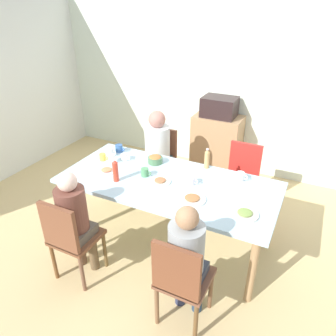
# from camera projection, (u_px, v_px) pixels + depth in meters

# --- Properties ---
(ground_plane) EXTENTS (6.73, 6.73, 0.00)m
(ground_plane) POSITION_uv_depth(u_px,v_px,m) (168.00, 239.00, 3.61)
(ground_plane) COLOR tan
(wall_back) EXTENTS (5.85, 0.12, 2.60)m
(wall_back) POSITION_uv_depth(u_px,v_px,m) (231.00, 84.00, 4.63)
(wall_back) COLOR silver
(wall_back) RESTS_ON ground_plane
(dining_table) EXTENTS (2.21, 1.02, 0.77)m
(dining_table) POSITION_uv_depth(u_px,v_px,m) (168.00, 187.00, 3.28)
(dining_table) COLOR #AACAD9
(dining_table) RESTS_ON ground_plane
(chair_0) EXTENTS (0.40, 0.40, 0.90)m
(chair_0) POSITION_uv_depth(u_px,v_px,m) (70.00, 236.00, 2.88)
(chair_0) COLOR brown
(chair_0) RESTS_ON ground_plane
(person_0) EXTENTS (0.30, 0.30, 1.13)m
(person_0) POSITION_uv_depth(u_px,v_px,m) (74.00, 217.00, 2.88)
(person_0) COLOR brown
(person_0) RESTS_ON ground_plane
(chair_1) EXTENTS (0.40, 0.40, 0.90)m
(chair_1) POSITION_uv_depth(u_px,v_px,m) (241.00, 176.00, 3.85)
(chair_1) COLOR #BD3722
(chair_1) RESTS_ON ground_plane
(chair_2) EXTENTS (0.40, 0.40, 0.90)m
(chair_2) POSITION_uv_depth(u_px,v_px,m) (181.00, 278.00, 2.45)
(chair_2) COLOR brown
(chair_2) RESTS_ON ground_plane
(person_2) EXTENTS (0.30, 0.30, 1.12)m
(person_2) POSITION_uv_depth(u_px,v_px,m) (187.00, 255.00, 2.45)
(person_2) COLOR #2A3050
(person_2) RESTS_ON ground_plane
(chair_3) EXTENTS (0.40, 0.40, 0.90)m
(chair_3) POSITION_uv_depth(u_px,v_px,m) (160.00, 158.00, 4.29)
(chair_3) COLOR brown
(chair_3) RESTS_ON ground_plane
(person_3) EXTENTS (0.32, 0.32, 1.19)m
(person_3) POSITION_uv_depth(u_px,v_px,m) (157.00, 146.00, 4.11)
(person_3) COLOR #413C47
(person_3) RESTS_ON ground_plane
(plate_0) EXTENTS (0.24, 0.24, 0.04)m
(plate_0) POSITION_uv_depth(u_px,v_px,m) (245.00, 214.00, 2.73)
(plate_0) COLOR silver
(plate_0) RESTS_ON dining_table
(plate_1) EXTENTS (0.21, 0.21, 0.04)m
(plate_1) POSITION_uv_depth(u_px,v_px,m) (160.00, 181.00, 3.22)
(plate_1) COLOR white
(plate_1) RESTS_ON dining_table
(plate_2) EXTENTS (0.21, 0.21, 0.04)m
(plate_2) POSITION_uv_depth(u_px,v_px,m) (107.00, 171.00, 3.41)
(plate_2) COLOR white
(plate_2) RESTS_ON dining_table
(plate_3) EXTENTS (0.25, 0.25, 0.04)m
(plate_3) POSITION_uv_depth(u_px,v_px,m) (192.00, 199.00, 2.93)
(plate_3) COLOR white
(plate_3) RESTS_ON dining_table
(bowl_0) EXTENTS (0.16, 0.16, 0.09)m
(bowl_0) POSITION_uv_depth(u_px,v_px,m) (155.00, 159.00, 3.58)
(bowl_0) COLOR #4C764E
(bowl_0) RESTS_ON dining_table
(cup_0) EXTENTS (0.12, 0.08, 0.09)m
(cup_0) POSITION_uv_depth(u_px,v_px,m) (145.00, 172.00, 3.32)
(cup_0) COLOR #4F8E5D
(cup_0) RESTS_ON dining_table
(cup_1) EXTENTS (0.13, 0.09, 0.09)m
(cup_1) POSITION_uv_depth(u_px,v_px,m) (240.00, 176.00, 3.24)
(cup_1) COLOR white
(cup_1) RESTS_ON dining_table
(cup_2) EXTENTS (0.11, 0.08, 0.08)m
(cup_2) POSITION_uv_depth(u_px,v_px,m) (125.00, 157.00, 3.65)
(cup_2) COLOR white
(cup_2) RESTS_ON dining_table
(cup_3) EXTENTS (0.12, 0.09, 0.09)m
(cup_3) POSITION_uv_depth(u_px,v_px,m) (119.00, 148.00, 3.84)
(cup_3) COLOR #355D96
(cup_3) RESTS_ON dining_table
(cup_4) EXTENTS (0.12, 0.08, 0.08)m
(cup_4) POSITION_uv_depth(u_px,v_px,m) (191.00, 181.00, 3.17)
(cup_4) COLOR white
(cup_4) RESTS_ON dining_table
(cup_5) EXTENTS (0.11, 0.07, 0.08)m
(cup_5) POSITION_uv_depth(u_px,v_px,m) (103.00, 157.00, 3.64)
(cup_5) COLOR #EFC44B
(cup_5) RESTS_ON dining_table
(cup_6) EXTENTS (0.11, 0.08, 0.09)m
(cup_6) POSITION_uv_depth(u_px,v_px,m) (112.00, 158.00, 3.59)
(cup_6) COLOR white
(cup_6) RESTS_ON dining_table
(cup_7) EXTENTS (0.12, 0.08, 0.10)m
(cup_7) POSITION_uv_depth(u_px,v_px,m) (111.00, 152.00, 3.75)
(cup_7) COLOR white
(cup_7) RESTS_ON dining_table
(bottle_0) EXTENTS (0.06, 0.06, 0.25)m
(bottle_0) POSITION_uv_depth(u_px,v_px,m) (115.00, 171.00, 3.19)
(bottle_0) COLOR red
(bottle_0) RESTS_ON dining_table
(bottle_1) EXTENTS (0.05, 0.05, 0.23)m
(bottle_1) POSITION_uv_depth(u_px,v_px,m) (207.00, 159.00, 3.44)
(bottle_1) COLOR tan
(bottle_1) RESTS_ON dining_table
(side_cabinet) EXTENTS (0.70, 0.44, 0.90)m
(side_cabinet) POSITION_uv_depth(u_px,v_px,m) (216.00, 145.00, 4.82)
(side_cabinet) COLOR tan
(side_cabinet) RESTS_ON ground_plane
(microwave) EXTENTS (0.48, 0.36, 0.28)m
(microwave) POSITION_uv_depth(u_px,v_px,m) (219.00, 107.00, 4.54)
(microwave) COLOR black
(microwave) RESTS_ON side_cabinet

